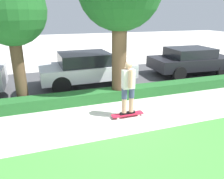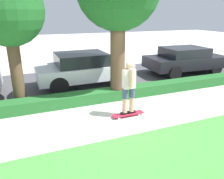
{
  "view_description": "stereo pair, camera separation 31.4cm",
  "coord_description": "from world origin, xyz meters",
  "views": [
    {
      "loc": [
        -1.92,
        -5.64,
        3.06
      ],
      "look_at": [
        0.22,
        0.6,
        0.76
      ],
      "focal_mm": 35.0,
      "sensor_mm": 36.0,
      "label": 1
    },
    {
      "loc": [
        -2.21,
        -5.54,
        3.06
      ],
      "look_at": [
        0.22,
        0.6,
        0.76
      ],
      "focal_mm": 35.0,
      "sensor_mm": 36.0,
      "label": 2
    }
  ],
  "objects": [
    {
      "name": "ground_plane",
      "position": [
        0.0,
        0.0,
        0.0
      ],
      "size": [
        60.0,
        60.0,
        0.0
      ],
      "primitive_type": "plane",
      "color": "beige"
    },
    {
      "name": "street_asphalt",
      "position": [
        0.0,
        4.2,
        0.0
      ],
      "size": [
        18.37,
        5.0,
        0.01
      ],
      "color": "#474749",
      "rests_on": "ground_plane"
    },
    {
      "name": "hedge_row",
      "position": [
        0.0,
        1.6,
        0.2
      ],
      "size": [
        18.37,
        0.6,
        0.4
      ],
      "color": "#236028",
      "rests_on": "ground_plane"
    },
    {
      "name": "skateboard",
      "position": [
        0.54,
        0.06,
        0.08
      ],
      "size": [
        1.02,
        0.24,
        0.09
      ],
      "color": "red",
      "rests_on": "ground_plane"
    },
    {
      "name": "skater_person",
      "position": [
        0.54,
        0.06,
        0.98
      ],
      "size": [
        0.5,
        0.43,
        1.67
      ],
      "color": "black",
      "rests_on": "skateboard"
    },
    {
      "name": "tree_near",
      "position": [
        -2.57,
        2.16,
        3.1
      ],
      "size": [
        2.22,
        2.22,
        4.27
      ],
      "color": "brown",
      "rests_on": "ground_plane"
    },
    {
      "name": "parked_car_middle",
      "position": [
        0.07,
        3.62,
        0.79
      ],
      "size": [
        4.11,
        2.07,
        1.46
      ],
      "rotation": [
        0.0,
        0.0,
        0.02
      ],
      "color": "silver",
      "rests_on": "ground_plane"
    },
    {
      "name": "parked_car_rear",
      "position": [
        5.65,
        3.75,
        0.74
      ],
      "size": [
        4.27,
        2.1,
        1.39
      ],
      "rotation": [
        0.0,
        0.0,
        -0.04
      ],
      "color": "black",
      "rests_on": "ground_plane"
    }
  ]
}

